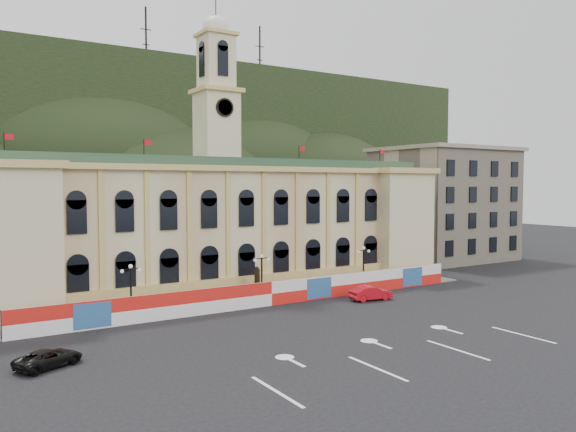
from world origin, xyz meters
TOP-DOWN VIEW (x-y plane):
  - ground at (0.00, 0.00)m, footprint 260.00×260.00m
  - lane_markings at (0.00, -5.00)m, footprint 26.00×10.00m
  - hill_ridge at (0.03, 121.99)m, footprint 230.00×80.00m
  - city_hall at (0.00, 27.63)m, footprint 56.20×17.60m
  - side_building_right at (43.00, 30.93)m, footprint 21.00×17.00m
  - hoarding_fence at (0.06, 15.07)m, footprint 50.00×0.44m
  - pavement at (0.00, 17.75)m, footprint 56.00×5.50m
  - statue at (0.00, 18.00)m, footprint 1.40×1.40m
  - lamp_left at (-14.00, 17.00)m, footprint 1.96×0.44m
  - lamp_center at (0.00, 17.00)m, footprint 1.96×0.44m
  - lamp_right at (14.00, 17.00)m, footprint 1.96×0.44m
  - red_sedan at (10.52, 11.55)m, footprint 2.96×5.20m
  - black_suv at (-22.92, 6.22)m, footprint 5.56×6.19m

SIDE VIEW (x-z plane):
  - ground at x=0.00m, z-range 0.00..0.00m
  - lane_markings at x=0.00m, z-range -0.01..0.01m
  - pavement at x=0.00m, z-range 0.00..0.16m
  - black_suv at x=-22.92m, z-range 0.00..1.28m
  - red_sedan at x=10.52m, z-range 0.00..1.56m
  - statue at x=0.00m, z-range -0.67..3.05m
  - hoarding_fence at x=0.06m, z-range 0.00..2.50m
  - lamp_left at x=-14.00m, z-range 0.50..5.65m
  - lamp_center at x=0.00m, z-range 0.50..5.65m
  - lamp_right at x=14.00m, z-range 0.50..5.65m
  - city_hall at x=0.00m, z-range -10.70..26.40m
  - side_building_right at x=43.00m, z-range 0.03..18.63m
  - hill_ridge at x=0.03m, z-range -12.52..51.48m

